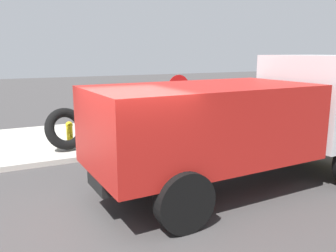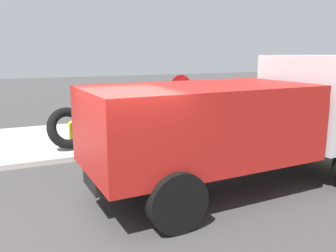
{
  "view_description": "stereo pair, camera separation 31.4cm",
  "coord_description": "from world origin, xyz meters",
  "px_view_note": "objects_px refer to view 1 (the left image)",
  "views": [
    {
      "loc": [
        -1.83,
        -5.73,
        3.07
      ],
      "look_at": [
        2.4,
        2.76,
        1.08
      ],
      "focal_mm": 37.62,
      "sensor_mm": 36.0,
      "label": 1
    },
    {
      "loc": [
        -1.54,
        -5.86,
        3.07
      ],
      "look_at": [
        2.4,
        2.76,
        1.08
      ],
      "focal_mm": 37.62,
      "sensor_mm": 36.0,
      "label": 2
    }
  ],
  "objects_px": {
    "dump_truck_red": "(249,117)",
    "stop_sign": "(178,95)",
    "fire_hydrant": "(70,132)",
    "loose_tire": "(66,129)"
  },
  "relations": [
    {
      "from": "loose_tire",
      "to": "stop_sign",
      "type": "relative_size",
      "value": 0.58
    },
    {
      "from": "loose_tire",
      "to": "dump_truck_red",
      "type": "xyz_separation_m",
      "value": [
        3.35,
        -4.41,
        0.81
      ]
    },
    {
      "from": "stop_sign",
      "to": "loose_tire",
      "type": "bearing_deg",
      "value": 172.44
    },
    {
      "from": "loose_tire",
      "to": "dump_truck_red",
      "type": "relative_size",
      "value": 0.18
    },
    {
      "from": "fire_hydrant",
      "to": "loose_tire",
      "type": "xyz_separation_m",
      "value": [
        -0.21,
        -0.56,
        0.25
      ]
    },
    {
      "from": "dump_truck_red",
      "to": "stop_sign",
      "type": "bearing_deg",
      "value": 86.28
    },
    {
      "from": "fire_hydrant",
      "to": "dump_truck_red",
      "type": "distance_m",
      "value": 5.97
    },
    {
      "from": "loose_tire",
      "to": "fire_hydrant",
      "type": "bearing_deg",
      "value": 69.57
    },
    {
      "from": "stop_sign",
      "to": "dump_truck_red",
      "type": "height_order",
      "value": "dump_truck_red"
    },
    {
      "from": "fire_hydrant",
      "to": "stop_sign",
      "type": "height_order",
      "value": "stop_sign"
    }
  ]
}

